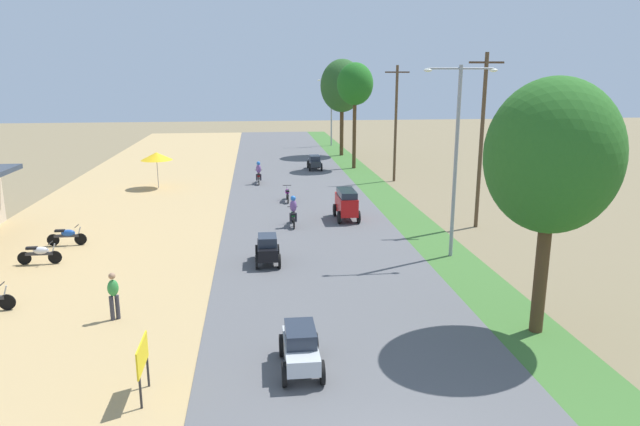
{
  "coord_description": "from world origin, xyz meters",
  "views": [
    {
      "loc": [
        -2.7,
        -9.17,
        7.94
      ],
      "look_at": [
        0.04,
        14.87,
        2.0
      ],
      "focal_mm": 31.98,
      "sensor_mm": 36.0,
      "label": 1
    }
  ],
  "objects_px": {
    "pedestrian_on_shoulder": "(113,294)",
    "motorbike_ahead_second": "(287,193)",
    "vendor_umbrella": "(156,156)",
    "median_tree_third": "(342,86)",
    "utility_pole_far": "(481,139)",
    "parked_motorbike_third": "(67,235)",
    "street_signboard": "(143,359)",
    "motorbike_ahead_third": "(259,173)",
    "median_tree_nearest": "(552,157)",
    "median_tree_second": "(355,85)",
    "car_sedan_charcoal": "(315,162)",
    "motorbike_foreground_rider": "(293,212)",
    "car_van_red": "(346,203)",
    "car_sedan_silver": "(301,346)",
    "parked_motorbike_second": "(40,253)",
    "utility_pole_near": "(396,122)",
    "streetlamp_near": "(456,150)",
    "streetlamp_mid": "(331,107)",
    "car_hatchback_black": "(268,248)"
  },
  "relations": [
    {
      "from": "motorbike_ahead_second",
      "to": "median_tree_third",
      "type": "bearing_deg",
      "value": 72.19
    },
    {
      "from": "streetlamp_near",
      "to": "car_sedan_charcoal",
      "type": "distance_m",
      "value": 24.43
    },
    {
      "from": "parked_motorbike_second",
      "to": "car_sedan_charcoal",
      "type": "relative_size",
      "value": 0.8
    },
    {
      "from": "street_signboard",
      "to": "median_tree_second",
      "type": "xyz_separation_m",
      "value": [
        11.25,
        34.46,
        5.92
      ]
    },
    {
      "from": "utility_pole_far",
      "to": "motorbike_foreground_rider",
      "type": "relative_size",
      "value": 4.98
    },
    {
      "from": "median_tree_second",
      "to": "motorbike_ahead_third",
      "type": "bearing_deg",
      "value": -142.31
    },
    {
      "from": "median_tree_second",
      "to": "car_van_red",
      "type": "bearing_deg",
      "value": -101.16
    },
    {
      "from": "parked_motorbike_second",
      "to": "pedestrian_on_shoulder",
      "type": "height_order",
      "value": "pedestrian_on_shoulder"
    },
    {
      "from": "motorbike_ahead_third",
      "to": "pedestrian_on_shoulder",
      "type": "bearing_deg",
      "value": -101.92
    },
    {
      "from": "median_tree_nearest",
      "to": "car_sedan_silver",
      "type": "bearing_deg",
      "value": -168.29
    },
    {
      "from": "median_tree_second",
      "to": "streetlamp_near",
      "type": "distance_m",
      "value": 24.39
    },
    {
      "from": "pedestrian_on_shoulder",
      "to": "motorbike_ahead_second",
      "type": "relative_size",
      "value": 0.9
    },
    {
      "from": "vendor_umbrella",
      "to": "motorbike_ahead_second",
      "type": "distance_m",
      "value": 10.52
    },
    {
      "from": "median_tree_third",
      "to": "utility_pole_near",
      "type": "bearing_deg",
      "value": -82.15
    },
    {
      "from": "streetlamp_mid",
      "to": "street_signboard",
      "type": "bearing_deg",
      "value": -102.78
    },
    {
      "from": "median_tree_nearest",
      "to": "car_van_red",
      "type": "xyz_separation_m",
      "value": [
        -3.73,
        14.5,
        -4.54
      ]
    },
    {
      "from": "median_tree_nearest",
      "to": "motorbike_foreground_rider",
      "type": "distance_m",
      "value": 15.75
    },
    {
      "from": "parked_motorbike_third",
      "to": "motorbike_foreground_rider",
      "type": "xyz_separation_m",
      "value": [
        10.8,
        2.21,
        0.3
      ]
    },
    {
      "from": "utility_pole_far",
      "to": "parked_motorbike_third",
      "type": "bearing_deg",
      "value": -176.56
    },
    {
      "from": "parked_motorbike_third",
      "to": "car_sedan_charcoal",
      "type": "bearing_deg",
      "value": 55.71
    },
    {
      "from": "utility_pole_far",
      "to": "car_van_red",
      "type": "bearing_deg",
      "value": 162.96
    },
    {
      "from": "streetlamp_near",
      "to": "median_tree_third",
      "type": "bearing_deg",
      "value": 90.07
    },
    {
      "from": "median_tree_second",
      "to": "car_sedan_silver",
      "type": "bearing_deg",
      "value": -102.23
    },
    {
      "from": "motorbike_ahead_third",
      "to": "median_tree_nearest",
      "type": "bearing_deg",
      "value": -71.8
    },
    {
      "from": "vendor_umbrella",
      "to": "median_tree_third",
      "type": "xyz_separation_m",
      "value": [
        15.36,
        14.88,
        4.45
      ]
    },
    {
      "from": "car_van_red",
      "to": "motorbike_ahead_second",
      "type": "relative_size",
      "value": 1.34
    },
    {
      "from": "utility_pole_far",
      "to": "motorbike_foreground_rider",
      "type": "xyz_separation_m",
      "value": [
        -9.66,
        0.98,
        -3.82
      ]
    },
    {
      "from": "parked_motorbike_third",
      "to": "utility_pole_near",
      "type": "height_order",
      "value": "utility_pole_near"
    },
    {
      "from": "street_signboard",
      "to": "streetlamp_near",
      "type": "distance_m",
      "value": 15.71
    },
    {
      "from": "streetlamp_mid",
      "to": "motorbike_foreground_rider",
      "type": "bearing_deg",
      "value": -100.9
    },
    {
      "from": "car_sedan_silver",
      "to": "median_tree_nearest",
      "type": "bearing_deg",
      "value": 11.71
    },
    {
      "from": "vendor_umbrella",
      "to": "car_hatchback_black",
      "type": "relative_size",
      "value": 1.26
    },
    {
      "from": "streetlamp_mid",
      "to": "car_sedan_silver",
      "type": "distance_m",
      "value": 50.03
    },
    {
      "from": "car_hatchback_black",
      "to": "car_sedan_silver",
      "type": "bearing_deg",
      "value": -85.72
    },
    {
      "from": "street_signboard",
      "to": "utility_pole_far",
      "type": "distance_m",
      "value": 21.1
    },
    {
      "from": "parked_motorbike_second",
      "to": "vendor_umbrella",
      "type": "xyz_separation_m",
      "value": [
        2.3,
        16.47,
        1.75
      ]
    },
    {
      "from": "median_tree_nearest",
      "to": "car_van_red",
      "type": "height_order",
      "value": "median_tree_nearest"
    },
    {
      "from": "streetlamp_mid",
      "to": "parked_motorbike_second",
      "type": "bearing_deg",
      "value": -114.26
    },
    {
      "from": "pedestrian_on_shoulder",
      "to": "street_signboard",
      "type": "bearing_deg",
      "value": -69.48
    },
    {
      "from": "parked_motorbike_third",
      "to": "motorbike_ahead_second",
      "type": "height_order",
      "value": "motorbike_ahead_second"
    },
    {
      "from": "parked_motorbike_second",
      "to": "utility_pole_near",
      "type": "relative_size",
      "value": 0.21
    },
    {
      "from": "pedestrian_on_shoulder",
      "to": "streetlamp_near",
      "type": "height_order",
      "value": "streetlamp_near"
    },
    {
      "from": "parked_motorbike_third",
      "to": "streetlamp_mid",
      "type": "xyz_separation_m",
      "value": [
        17.41,
        36.55,
        3.78
      ]
    },
    {
      "from": "street_signboard",
      "to": "motorbike_foreground_rider",
      "type": "distance_m",
      "value": 16.64
    },
    {
      "from": "street_signboard",
      "to": "car_hatchback_black",
      "type": "xyz_separation_m",
      "value": [
        3.3,
        9.99,
        -0.36
      ]
    },
    {
      "from": "pedestrian_on_shoulder",
      "to": "streetlamp_mid",
      "type": "xyz_separation_m",
      "value": [
        13.23,
        45.41,
        3.37
      ]
    },
    {
      "from": "utility_pole_far",
      "to": "motorbike_ahead_second",
      "type": "distance_m",
      "value": 12.62
    },
    {
      "from": "car_hatchback_black",
      "to": "motorbike_ahead_third",
      "type": "bearing_deg",
      "value": 90.66
    },
    {
      "from": "pedestrian_on_shoulder",
      "to": "car_hatchback_black",
      "type": "height_order",
      "value": "pedestrian_on_shoulder"
    },
    {
      "from": "street_signboard",
      "to": "motorbike_ahead_third",
      "type": "height_order",
      "value": "motorbike_ahead_third"
    }
  ]
}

